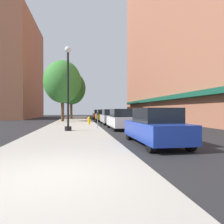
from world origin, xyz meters
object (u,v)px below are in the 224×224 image
object	(u,v)px
car_silver	(110,117)
car_red	(99,114)
lamppost	(68,87)
tree_near	(62,82)
tree_mid	(71,88)
car_blue	(155,127)
car_white	(121,119)
parking_meter_near	(98,118)
fire_hydrant	(89,120)
car_yellow	(103,115)

from	to	relation	value
car_silver	car_red	distance (m)	13.41
car_red	lamppost	bearing A→B (deg)	-100.63
tree_near	tree_mid	size ratio (longest dim) A/B	1.02
car_blue	car_white	bearing A→B (deg)	87.82
parking_meter_near	car_blue	bearing A→B (deg)	-74.61
fire_hydrant	tree_mid	bearing A→B (deg)	100.10
lamppost	tree_mid	xyz separation A→B (m)	(-0.54, 19.01, 1.98)
car_silver	car_red	bearing A→B (deg)	89.26
parking_meter_near	tree_near	xyz separation A→B (m)	(-3.58, 11.02, 4.31)
lamppost	car_blue	distance (m)	7.47
car_red	fire_hydrant	bearing A→B (deg)	-98.63
fire_hydrant	car_white	distance (m)	5.19
tree_near	car_silver	bearing A→B (deg)	-41.40
lamppost	car_blue	world-z (taller)	lamppost
lamppost	tree_near	distance (m)	12.62
lamppost	car_white	bearing A→B (deg)	20.68
car_white	car_red	bearing A→B (deg)	91.23
tree_mid	fire_hydrant	bearing A→B (deg)	-79.90
tree_near	car_blue	xyz separation A→B (m)	(5.53, -18.11, -4.45)
tree_near	tree_mid	distance (m)	6.70
parking_meter_near	tree_mid	bearing A→B (deg)	98.79
car_white	fire_hydrant	bearing A→B (deg)	118.74
car_silver	car_red	size ratio (longest dim) A/B	1.00
car_silver	parking_meter_near	bearing A→B (deg)	-108.33
car_blue	car_yellow	bearing A→B (deg)	87.82
tree_near	tree_mid	xyz separation A→B (m)	(0.85, 6.65, -0.08)
car_silver	car_yellow	bearing A→B (deg)	89.26
lamppost	car_silver	world-z (taller)	lamppost
car_white	lamppost	bearing A→B (deg)	-158.09
lamppost	fire_hydrant	size ratio (longest dim) A/B	7.47
lamppost	tree_near	xyz separation A→B (m)	(-1.38, 12.37, 2.06)
car_blue	tree_near	bearing A→B (deg)	104.79
tree_mid	car_yellow	size ratio (longest dim) A/B	1.81
tree_near	car_blue	world-z (taller)	tree_near
car_blue	car_silver	xyz separation A→B (m)	(0.00, 13.23, 0.00)
tree_mid	car_white	world-z (taller)	tree_mid
tree_mid	car_white	size ratio (longest dim) A/B	1.81
lamppost	fire_hydrant	world-z (taller)	lamppost
fire_hydrant	parking_meter_near	size ratio (longest dim) A/B	0.60
car_yellow	car_red	world-z (taller)	same
car_silver	car_yellow	world-z (taller)	same
car_blue	car_red	xyz separation A→B (m)	(0.00, 26.64, 0.00)
tree_mid	car_blue	distance (m)	25.57
fire_hydrant	car_silver	xyz separation A→B (m)	(2.39, 1.34, 0.29)
car_white	car_silver	xyz separation A→B (m)	(0.00, 5.93, 0.00)
tree_near	car_red	distance (m)	11.10
tree_mid	car_red	distance (m)	6.68
lamppost	fire_hydrant	xyz separation A→B (m)	(1.75, 6.16, -2.68)
fire_hydrant	car_red	xyz separation A→B (m)	(2.39, 14.75, 0.29)
fire_hydrant	car_blue	xyz separation A→B (m)	(2.39, -11.90, 0.29)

